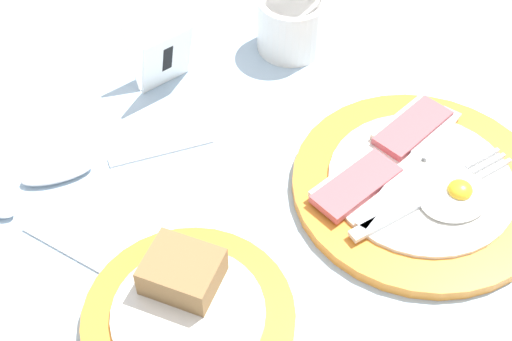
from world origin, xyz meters
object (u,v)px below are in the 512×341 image
(breakfast_plate, at_px, (419,184))
(sugar_cup, at_px, (291,22))
(number_card, at_px, (161,55))
(teaspoon_by_saucer, at_px, (7,213))
(bread_plate, at_px, (188,309))
(teaspoon_near_cup, at_px, (85,167))

(breakfast_plate, xyz_separation_m, sugar_cup, (0.02, 0.24, 0.03))
(number_card, distance_m, teaspoon_by_saucer, 0.23)
(sugar_cup, xyz_separation_m, number_card, (-0.15, 0.03, 0.00))
(breakfast_plate, bearing_deg, sugar_cup, 85.34)
(breakfast_plate, relative_size, number_card, 3.33)
(bread_plate, bearing_deg, number_card, 65.99)
(bread_plate, relative_size, teaspoon_near_cup, 0.92)
(teaspoon_near_cup, bearing_deg, bread_plate, 105.34)
(number_card, bearing_deg, teaspoon_near_cup, -155.14)
(breakfast_plate, bearing_deg, teaspoon_near_cup, 142.75)
(bread_plate, distance_m, teaspoon_near_cup, 0.20)
(number_card, height_order, teaspoon_near_cup, number_card)
(teaspoon_by_saucer, bearing_deg, breakfast_plate, -144.14)
(breakfast_plate, relative_size, teaspoon_by_saucer, 1.35)
(bread_plate, xyz_separation_m, number_card, (0.12, 0.27, 0.03))
(breakfast_plate, distance_m, teaspoon_near_cup, 0.33)
(teaspoon_by_saucer, bearing_deg, bread_plate, -179.95)
(sugar_cup, relative_size, teaspoon_near_cup, 0.40)
(number_card, relative_size, teaspoon_by_saucer, 0.40)
(sugar_cup, xyz_separation_m, teaspoon_by_saucer, (-0.36, -0.06, -0.03))
(number_card, bearing_deg, teaspoon_by_saucer, -162.85)
(breakfast_plate, relative_size, sugar_cup, 3.17)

